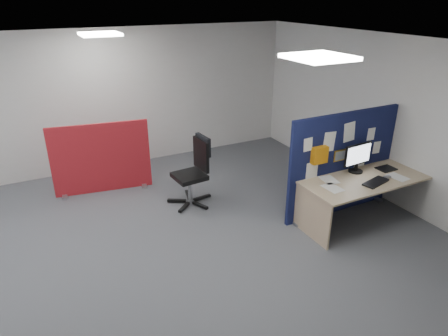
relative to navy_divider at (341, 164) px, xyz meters
name	(u,v)px	position (x,y,z in m)	size (l,w,h in m)	color
floor	(125,271)	(-3.46, 0.02, -0.83)	(9.00, 9.00, 0.00)	#505358
ceiling	(99,54)	(-3.46, 0.02, 1.87)	(9.00, 7.00, 0.02)	white
wall_back	(71,105)	(-3.46, 3.52, 0.52)	(9.00, 0.02, 2.70)	silver
wall_right	(393,122)	(1.04, 0.02, 0.52)	(0.02, 7.00, 2.70)	silver
ceiling_lights	(117,48)	(-3.13, 0.69, 1.84)	(4.10, 4.10, 0.04)	white
navy_divider	(341,164)	(0.00, 0.00, 0.00)	(2.01, 0.30, 1.66)	black
main_desk	(361,186)	(0.12, -0.35, -0.26)	(2.00, 0.89, 0.73)	tan
monitor_main	(358,157)	(0.15, -0.16, 0.15)	(0.52, 0.22, 0.46)	black
keyboard	(376,182)	(0.12, -0.60, -0.09)	(0.45, 0.18, 0.03)	black
mouse	(387,177)	(0.41, -0.55, -0.09)	(0.10, 0.06, 0.03)	#95959A
paper_tray	(386,169)	(0.65, -0.30, -0.09)	(0.28, 0.22, 0.01)	black
red_divider	(101,159)	(-3.21, 2.44, -0.22)	(1.66, 0.31, 1.26)	maroon
office_chair	(195,167)	(-1.91, 1.32, -0.19)	(0.74, 0.75, 1.13)	black
desk_papers	(354,181)	(-0.13, -0.42, -0.10)	(1.35, 0.71, 0.00)	white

